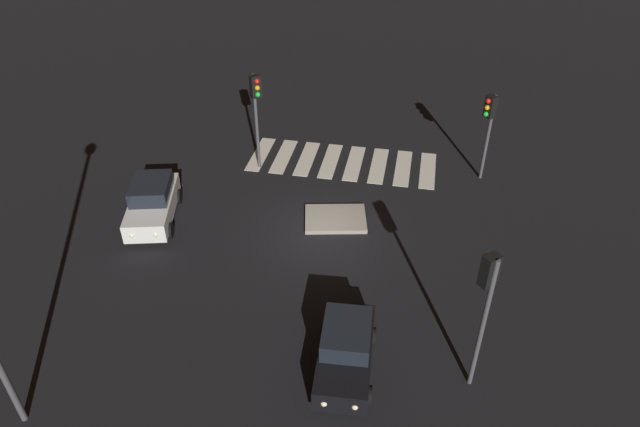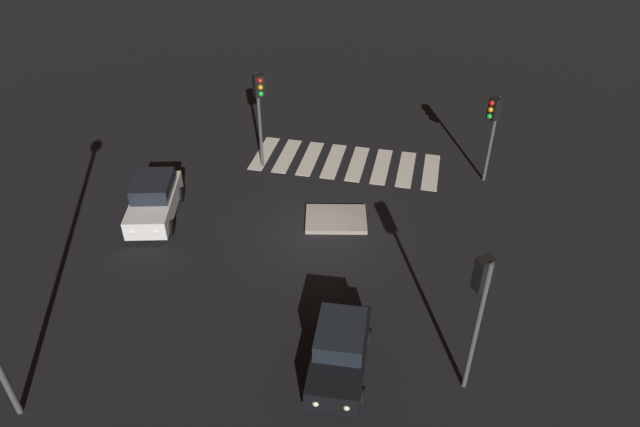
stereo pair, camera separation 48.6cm
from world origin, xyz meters
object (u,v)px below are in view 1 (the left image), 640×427
object	(u,v)px
traffic_island	(335,219)
traffic_light_east	(256,100)
traffic_light_west	(486,291)
traffic_light_south	(489,117)
car_white	(152,202)
car_black	(346,350)

from	to	relation	value
traffic_island	traffic_light_east	xyz separation A→B (m)	(4.12, -3.39, 3.38)
traffic_light_east	traffic_light_west	distance (m)	14.02
traffic_island	traffic_light_south	bearing A→B (deg)	-142.97
car_white	traffic_light_east	size ratio (longest dim) A/B	0.89
traffic_island	car_white	xyz separation A→B (m)	(7.31, 1.27, 0.74)
car_white	traffic_light_east	distance (m)	6.24
traffic_island	car_white	bearing A→B (deg)	9.87
traffic_light_west	car_black	bearing A→B (deg)	51.09
car_black	traffic_light_south	xyz separation A→B (m)	(-4.30, -11.75, 2.29)
traffic_island	traffic_light_south	world-z (taller)	traffic_light_south
car_black	car_white	distance (m)	10.74
traffic_light_south	car_black	bearing A→B (deg)	29.27
traffic_light_east	traffic_light_west	size ratio (longest dim) A/B	0.96
car_white	traffic_light_east	bearing A→B (deg)	131.50
traffic_island	traffic_light_south	xyz separation A→B (m)	(-5.83, -4.40, 2.98)
traffic_island	car_black	world-z (taller)	car_black
car_black	car_white	bearing A→B (deg)	-128.01
traffic_light_west	traffic_light_south	xyz separation A→B (m)	(-0.67, -11.52, -0.53)
car_black	traffic_light_south	bearing A→B (deg)	156.36
traffic_light_east	car_white	bearing A→B (deg)	-74.24
car_black	car_white	xyz separation A→B (m)	(8.85, -6.07, 0.04)
car_white	traffic_light_south	distance (m)	14.50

